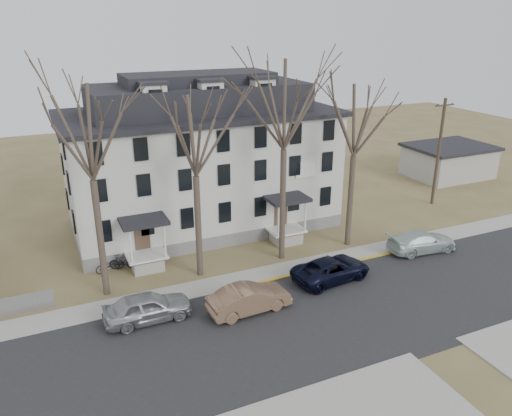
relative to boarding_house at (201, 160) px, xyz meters
name	(u,v)px	position (x,y,z in m)	size (l,w,h in m)	color
ground	(348,337)	(2.00, -17.95, -5.38)	(120.00, 120.00, 0.00)	olive
main_road	(328,317)	(2.00, -15.95, -5.38)	(120.00, 10.00, 0.04)	#27272A
far_sidewalk	(280,271)	(2.00, -9.95, -5.38)	(120.00, 2.00, 0.08)	#A09F97
yellow_curb	(351,263)	(7.00, -10.85, -5.38)	(14.00, 0.25, 0.06)	gold
boarding_house	(201,160)	(0.00, 0.00, 0.00)	(20.80, 12.36, 12.05)	slate
distant_building	(448,161)	(28.00, 2.05, -3.70)	(8.50, 6.50, 3.35)	#A09F97
tree_far_left	(87,126)	(-9.00, -8.15, 4.96)	(8.40, 8.40, 13.72)	#473B31
tree_mid_left	(194,130)	(-3.00, -8.15, 4.22)	(7.80, 7.80, 12.74)	#473B31
tree_center	(285,99)	(3.00, -8.15, 5.71)	(9.00, 9.00, 14.70)	#473B31
tree_mid_right	(356,116)	(8.50, -8.15, 4.22)	(7.80, 7.80, 12.74)	#473B31
utility_pole_far	(439,151)	(20.50, -3.95, -0.47)	(2.00, 0.28, 9.50)	#3D3023
car_silver	(148,308)	(-7.33, -12.09, -4.56)	(1.94, 4.83, 1.65)	#999DA1
car_tan	(249,299)	(-1.83, -13.55, -4.58)	(1.69, 4.85, 1.60)	brown
car_navy	(331,270)	(4.45, -12.31, -4.65)	(2.42, 5.25, 1.46)	black
car_white	(422,242)	(12.66, -11.38, -4.63)	(2.09, 5.14, 1.49)	silver
bicycle_left	(110,265)	(-8.36, -5.42, -4.88)	(0.66, 1.91, 1.00)	black
bicycle_right	(123,262)	(-7.47, -5.36, -4.84)	(0.50, 1.79, 1.07)	black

